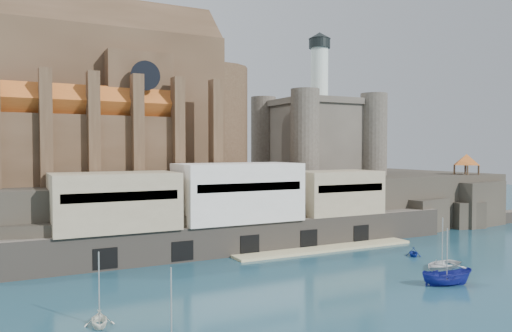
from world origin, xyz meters
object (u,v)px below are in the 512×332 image
Objects in this scene: pavilion at (467,161)px; church at (115,107)px; castle_keep at (317,133)px; boat_2 at (447,285)px.

church is at bearing 166.52° from pavilion.
church reaches higher than castle_keep.
church is 1.60× the size of castle_keep.
boat_2 is at bearing -106.65° from castle_keep.
castle_keep is 50.94m from boat_2.
castle_keep is at bearing -1.11° from church.
boat_2 is at bearing -60.14° from church.
pavilion is (25.92, -15.08, -5.59)m from castle_keep.
church reaches higher than pavilion.
pavilion reaches higher than boat_2.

